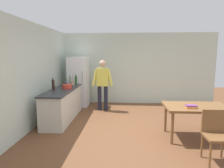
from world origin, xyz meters
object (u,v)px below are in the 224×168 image
at_px(person, 103,82).
at_px(bottle_wine_dark, 53,85).
at_px(chair, 216,132).
at_px(utensil_jar, 72,83).
at_px(dining_table, 196,109).
at_px(cooking_pot, 67,86).
at_px(bottle_wine_green, 76,80).
at_px(refrigerator, 79,82).
at_px(bottle_vinegar_tall, 70,80).
at_px(book_stack, 191,107).

height_order(person, bottle_wine_dark, person).
relative_size(person, chair, 1.87).
height_order(chair, utensil_jar, utensil_jar).
xyz_separation_m(dining_table, cooking_pot, (-3.30, 1.21, 0.29)).
bearing_deg(dining_table, utensil_jar, 151.57).
bearing_deg(cooking_pot, person, 44.61).
height_order(utensil_jar, bottle_wine_green, bottle_wine_green).
distance_m(chair, utensil_jar, 4.30).
bearing_deg(dining_table, person, 137.59).
distance_m(refrigerator, bottle_vinegar_tall, 0.69).
relative_size(bottle_vinegar_tall, bottle_wine_green, 0.94).
xyz_separation_m(dining_table, utensil_jar, (-3.28, 1.78, 0.31)).
bearing_deg(refrigerator, book_stack, -42.87).
bearing_deg(chair, utensil_jar, 149.44).
bearing_deg(utensil_jar, refrigerator, 91.30).
relative_size(dining_table, utensil_jar, 4.37).
xyz_separation_m(utensil_jar, bottle_wine_green, (0.06, 0.23, 0.07)).
height_order(cooking_pot, bottle_vinegar_tall, bottle_vinegar_tall).
xyz_separation_m(chair, utensil_jar, (-3.28, 2.74, 0.44)).
height_order(person, cooking_pot, person).
xyz_separation_m(refrigerator, person, (0.95, -0.55, 0.08)).
xyz_separation_m(utensil_jar, bottle_wine_dark, (-0.34, -0.80, 0.07)).
xyz_separation_m(cooking_pot, book_stack, (3.11, -1.41, -0.18)).
xyz_separation_m(chair, cooking_pot, (-3.30, 2.18, 0.43)).
height_order(cooking_pot, utensil_jar, utensil_jar).
bearing_deg(bottle_wine_green, book_stack, -35.89).
relative_size(bottle_vinegar_tall, bottle_wine_dark, 0.94).
bearing_deg(chair, dining_table, 99.36).
distance_m(utensil_jar, book_stack, 3.67).
bearing_deg(dining_table, refrigerator, 140.71).
relative_size(refrigerator, utensil_jar, 5.62).
bearing_deg(utensil_jar, book_stack, -32.45).
bearing_deg(dining_table, chair, -90.00).
relative_size(dining_table, cooking_pot, 3.50).
bearing_deg(book_stack, person, 132.80).
distance_m(dining_table, utensil_jar, 3.74).
bearing_deg(bottle_wine_dark, book_stack, -18.77).
bearing_deg(person, refrigerator, 149.77).
bearing_deg(bottle_wine_dark, dining_table, -15.07).
height_order(person, chair, person).
xyz_separation_m(chair, bottle_vinegar_tall, (-3.42, 3.00, 0.50)).
relative_size(chair, utensil_jar, 2.84).
relative_size(bottle_vinegar_tall, book_stack, 1.44).
height_order(dining_table, chair, chair).
xyz_separation_m(person, book_stack, (2.17, -2.34, -0.20)).
xyz_separation_m(cooking_pot, bottle_vinegar_tall, (-0.13, 0.82, 0.08)).
distance_m(refrigerator, chair, 4.95).
relative_size(bottle_wine_dark, bottle_wine_green, 1.00).
relative_size(dining_table, bottle_wine_green, 4.12).
height_order(person, bottle_vinegar_tall, person).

